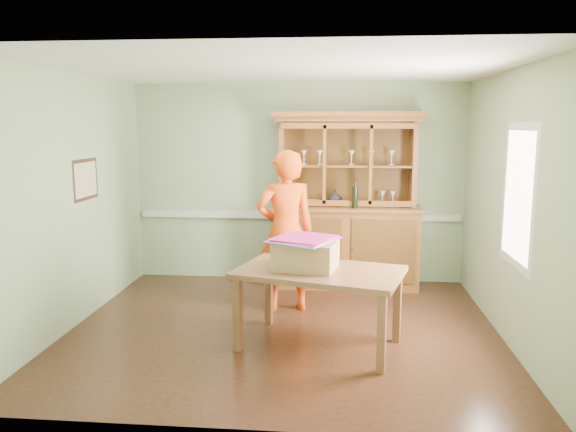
# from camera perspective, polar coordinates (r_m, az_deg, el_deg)

# --- Properties ---
(floor) EXTENTS (4.50, 4.50, 0.00)m
(floor) POSITION_cam_1_polar(r_m,az_deg,el_deg) (6.09, -0.47, -11.43)
(floor) COLOR #412415
(floor) RESTS_ON ground
(ceiling) EXTENTS (4.50, 4.50, 0.00)m
(ceiling) POSITION_cam_1_polar(r_m,az_deg,el_deg) (5.72, -0.51, 14.76)
(ceiling) COLOR white
(ceiling) RESTS_ON wall_back
(wall_back) EXTENTS (4.50, 0.00, 4.50)m
(wall_back) POSITION_cam_1_polar(r_m,az_deg,el_deg) (7.73, 1.00, 3.33)
(wall_back) COLOR #8BA77D
(wall_back) RESTS_ON floor
(wall_left) EXTENTS (0.00, 4.00, 4.00)m
(wall_left) POSITION_cam_1_polar(r_m,az_deg,el_deg) (6.38, -21.03, 1.43)
(wall_left) COLOR #8BA77D
(wall_left) RESTS_ON floor
(wall_right) EXTENTS (0.00, 4.00, 4.00)m
(wall_right) POSITION_cam_1_polar(r_m,az_deg,el_deg) (5.96, 21.56, 0.87)
(wall_right) COLOR #8BA77D
(wall_right) RESTS_ON floor
(wall_front) EXTENTS (4.50, 0.00, 4.50)m
(wall_front) POSITION_cam_1_polar(r_m,az_deg,el_deg) (3.80, -3.54, -3.01)
(wall_front) COLOR #8BA77D
(wall_front) RESTS_ON floor
(chair_rail) EXTENTS (4.41, 0.05, 0.08)m
(chair_rail) POSITION_cam_1_polar(r_m,az_deg,el_deg) (7.76, 0.98, 0.01)
(chair_rail) COLOR silver
(chair_rail) RESTS_ON wall_back
(framed_map) EXTENTS (0.03, 0.60, 0.46)m
(framed_map) POSITION_cam_1_polar(r_m,az_deg,el_deg) (6.62, -19.83, 3.50)
(framed_map) COLOR #362015
(framed_map) RESTS_ON wall_left
(window_panel) EXTENTS (0.03, 0.96, 1.36)m
(window_panel) POSITION_cam_1_polar(r_m,az_deg,el_deg) (5.65, 22.29, 1.93)
(window_panel) COLOR silver
(window_panel) RESTS_ON wall_right
(china_hutch) EXTENTS (1.97, 0.65, 2.31)m
(china_hutch) POSITION_cam_1_polar(r_m,az_deg,el_deg) (7.52, 5.93, -1.03)
(china_hutch) COLOR brown
(china_hutch) RESTS_ON floor
(dining_table) EXTENTS (1.74, 1.31, 0.78)m
(dining_table) POSITION_cam_1_polar(r_m,az_deg,el_deg) (5.45, 3.20, -6.38)
(dining_table) COLOR brown
(dining_table) RESTS_ON floor
(cardboard_box) EXTENTS (0.65, 0.56, 0.27)m
(cardboard_box) POSITION_cam_1_polar(r_m,az_deg,el_deg) (5.44, 1.81, -3.96)
(cardboard_box) COLOR tan
(cardboard_box) RESTS_ON dining_table
(kite_stack) EXTENTS (0.70, 0.70, 0.04)m
(kite_stack) POSITION_cam_1_polar(r_m,az_deg,el_deg) (5.37, 1.56, -2.42)
(kite_stack) COLOR #32AD5B
(kite_stack) RESTS_ON cardboard_box
(person) EXTENTS (0.78, 0.63, 1.87)m
(person) POSITION_cam_1_polar(r_m,az_deg,el_deg) (6.46, -0.24, -1.58)
(person) COLOR #F44E0F
(person) RESTS_ON floor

